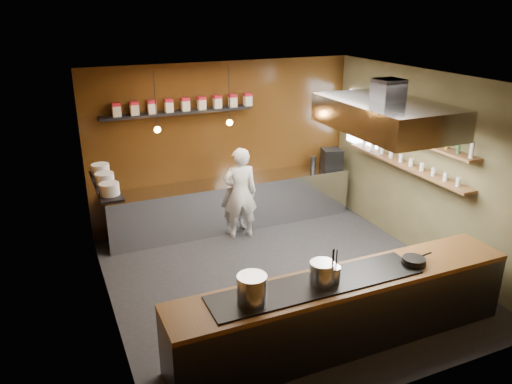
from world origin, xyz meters
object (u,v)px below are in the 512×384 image
extractor_hood (386,115)px  chef (240,193)px  stockpot_small (322,273)px  espresso_machine (332,158)px  stockpot_large (252,289)px

extractor_hood → chef: size_ratio=1.21×
extractor_hood → stockpot_small: (-1.65, -1.22, -1.43)m
espresso_machine → chef: chef is taller
stockpot_large → stockpot_small: 0.88m
extractor_hood → chef: extractor_hood is taller
extractor_hood → chef: (-1.32, 2.11, -1.68)m
extractor_hood → stockpot_large: bearing=-153.9°
stockpot_small → chef: (0.33, 3.33, -0.25)m
extractor_hood → stockpot_small: size_ratio=6.94×
chef → espresso_machine: bearing=-158.3°
extractor_hood → stockpot_small: 2.50m
extractor_hood → stockpot_large: extractor_hood is taller
stockpot_small → stockpot_large: bearing=-178.3°
extractor_hood → stockpot_small: bearing=-143.7°
chef → stockpot_small: bearing=94.2°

